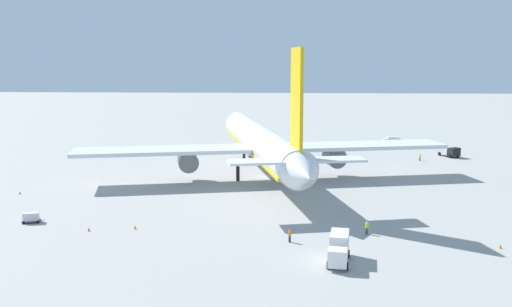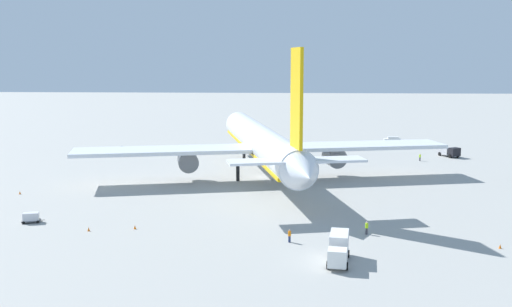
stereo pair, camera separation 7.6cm
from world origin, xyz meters
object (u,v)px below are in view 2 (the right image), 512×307
Objects in this scene: service_van at (392,140)px; traffic_cone_4 at (89,229)px; service_truck_2 at (449,151)px; ground_worker_3 at (289,236)px; service_truck_3 at (339,248)px; airliner at (262,143)px; baggage_cart_2 at (125,147)px; ground_worker_2 at (367,228)px; baggage_cart_0 at (31,217)px; ground_worker_0 at (297,142)px; ground_worker_1 at (420,157)px; ground_worker_4 at (359,145)px; traffic_cone_2 at (20,193)px; traffic_cone_3 at (135,227)px; traffic_cone_0 at (500,246)px.

service_van is 8.38× the size of traffic_cone_4.
service_truck_2 is 3.60× the size of ground_worker_3.
service_truck_3 is 9.24m from ground_worker_3.
airliner is 54.63m from baggage_cart_2.
ground_worker_2 is 1.02× the size of ground_worker_3.
baggage_cart_0 is 2.02× the size of ground_worker_0.
ground_worker_1 is at bearing -18.83° from service_truck_3.
service_van is 2.69× the size of ground_worker_1.
service_van is 2.84× the size of ground_worker_4.
airliner is at bearing 146.27° from service_van.
traffic_cone_2 is (-45.59, 85.11, -1.05)m from service_truck_2.
traffic_cone_3 is (4.83, 21.37, -0.59)m from ground_worker_3.
ground_worker_3 is at bearing -172.36° from airliner.
service_truck_2 is at bearing -56.55° from airliner.
service_truck_3 is 12.34m from ground_worker_2.
service_van is 1.42× the size of baggage_cart_0.
ground_worker_0 is 2.92× the size of traffic_cone_4.
traffic_cone_0 is 77.53m from traffic_cone_2.
airliner reaches higher than baggage_cart_0.
ground_worker_0 is (-3.63, 26.56, -0.22)m from service_van.
ground_worker_2 is at bearing 174.31° from ground_worker_4.
baggage_cart_0 reaches higher than traffic_cone_3.
traffic_cone_0 is at bearing -164.86° from ground_worker_0.
ground_worker_2 is (-3.09, -47.43, 0.10)m from baggage_cart_0.
service_truck_3 reaches higher than ground_worker_4.
ground_worker_3 is at bearing 162.96° from service_van.
ground_worker_3 is 3.11× the size of traffic_cone_0.
traffic_cone_2 is at bearing 142.67° from ground_worker_0.
traffic_cone_2 is at bearing 51.72° from traffic_cone_3.
service_truck_2 is 88.72m from traffic_cone_3.
ground_worker_2 reaches higher than baggage_cart_0.
ground_worker_2 is at bearing 71.74° from traffic_cone_0.
service_van reaches higher than ground_worker_4.
service_truck_3 is 4.10× the size of ground_worker_3.
traffic_cone_4 is at bearing -137.83° from traffic_cone_2.
service_van is 28.67m from ground_worker_1.
ground_worker_2 is at bearing -88.95° from traffic_cone_4.
service_truck_3 is at bearing 161.17° from ground_worker_1.
ground_worker_3 is 3.11× the size of traffic_cone_2.
service_truck_2 is at bearing -155.80° from service_van.
traffic_cone_0 is 1.00× the size of traffic_cone_2.
ground_worker_3 is (-63.85, 29.92, -0.00)m from ground_worker_1.
service_van is 8.38× the size of traffic_cone_3.
traffic_cone_2 is (-59.18, 65.20, -0.55)m from ground_worker_4.
traffic_cone_2 is 32.54m from traffic_cone_3.
ground_worker_2 reaches higher than ground_worker_3.
ground_worker_1 is at bearing -102.51° from baggage_cart_2.
service_van is 26.81m from ground_worker_0.
service_truck_3 is 34.82m from traffic_cone_4.
airliner reaches higher than ground_worker_3.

